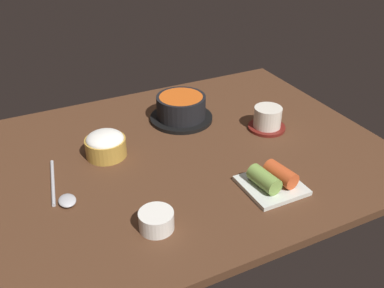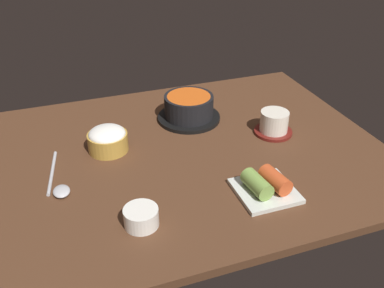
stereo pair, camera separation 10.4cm
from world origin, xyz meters
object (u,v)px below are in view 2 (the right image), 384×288
object	(u,v)px
stone_pot	(189,108)
kimchi_plate	(266,186)
spoon	(58,185)
rice_bowl	(108,139)
tea_cup_with_saucer	(274,123)
side_bowl_near	(141,217)

from	to	relation	value
stone_pot	kimchi_plate	distance (cm)	37.57
spoon	rice_bowl	bearing A→B (deg)	40.99
tea_cup_with_saucer	kimchi_plate	xyz separation A→B (cm)	(-14.20, -22.36, -1.12)
tea_cup_with_saucer	side_bowl_near	xyz separation A→B (cm)	(-41.68, -23.29, -0.96)
stone_pot	kimchi_plate	size ratio (longest dim) A/B	1.41
kimchi_plate	spoon	world-z (taller)	kimchi_plate
tea_cup_with_saucer	side_bowl_near	distance (cm)	47.76
rice_bowl	tea_cup_with_saucer	size ratio (longest dim) A/B	0.98
stone_pot	side_bowl_near	xyz separation A→B (cm)	(-23.13, -38.20, -1.48)
rice_bowl	stone_pot	bearing A→B (deg)	19.72
stone_pot	spoon	xyz separation A→B (cm)	(-37.40, -20.13, -2.90)
side_bowl_near	rice_bowl	bearing A→B (deg)	92.14
stone_pot	side_bowl_near	bearing A→B (deg)	-121.19
stone_pot	spoon	distance (cm)	42.58
kimchi_plate	spoon	xyz separation A→B (cm)	(-41.76, 17.15, -1.27)
stone_pot	rice_bowl	size ratio (longest dim) A/B	1.77
stone_pot	spoon	bearing A→B (deg)	-151.71
rice_bowl	side_bowl_near	size ratio (longest dim) A/B	1.44
kimchi_plate	tea_cup_with_saucer	bearing A→B (deg)	57.59
rice_bowl	side_bowl_near	xyz separation A→B (cm)	(1.10, -29.52, -1.16)
stone_pot	tea_cup_with_saucer	size ratio (longest dim) A/B	1.74
stone_pot	kimchi_plate	world-z (taller)	stone_pot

